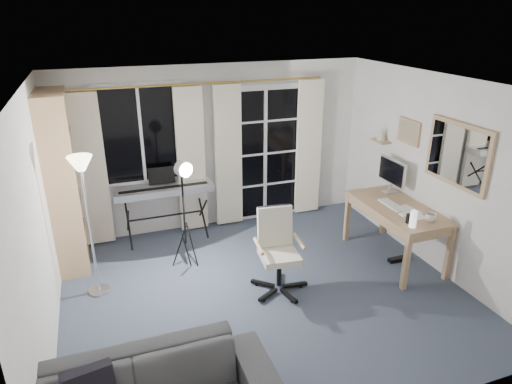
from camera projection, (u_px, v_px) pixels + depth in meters
floor at (263, 292)px, 5.37m from camera, size 4.50×4.00×0.02m
window at (141, 135)px, 6.20m from camera, size 1.20×0.08×1.40m
french_door at (264, 155)px, 6.94m from camera, size 1.32×0.09×2.11m
curtains at (209, 158)px, 6.56m from camera, size 3.60×0.07×2.13m
bookshelf at (60, 186)px, 5.64m from camera, size 0.38×1.04×2.22m
torchiere_lamp at (84, 185)px, 4.87m from camera, size 0.32×0.32×1.66m
keyboard_piano at (164, 191)px, 6.31m from camera, size 1.36×0.66×0.98m
studio_light at (184, 182)px, 5.43m from camera, size 0.34×0.34×1.47m
office_chair at (277, 242)px, 5.28m from camera, size 0.67×0.68×0.98m
desk at (397, 213)px, 5.84m from camera, size 0.71×1.40×0.75m
monitor at (392, 173)px, 6.16m from camera, size 0.18×0.54×0.47m
desk_clutter at (403, 226)px, 5.65m from camera, size 0.44×0.85×0.95m
mug at (431, 217)px, 5.38m from camera, size 0.12×0.10×0.12m
wall_mirror at (458, 155)px, 5.18m from camera, size 0.04×0.94×0.74m
framed_print at (409, 132)px, 5.95m from camera, size 0.03×0.42×0.32m
wall_shelf at (381, 137)px, 6.44m from camera, size 0.16×0.30×0.18m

